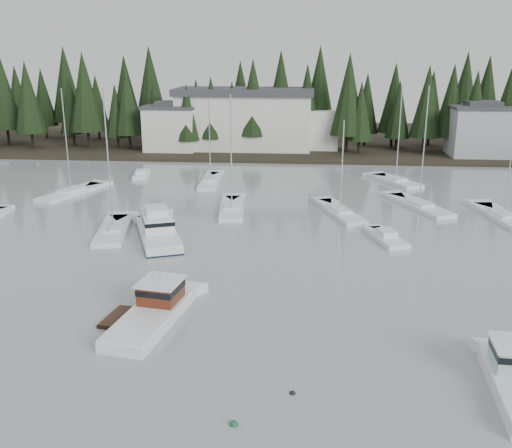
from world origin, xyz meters
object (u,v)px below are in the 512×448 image
Objects in this scene: cabin_cruiser_center at (158,231)px; runabout_3 at (142,176)px; sailboat_4 at (71,194)px; sailboat_7 at (396,182)px; runabout_1 at (386,239)px; lobster_boat_brown at (152,313)px; house_east_a at (480,130)px; sailboat_8 at (232,210)px; house_west at (171,127)px; sailboat_5 at (340,213)px; sailboat_10 at (211,182)px; sailboat_6 at (419,207)px; sailboat_11 at (503,218)px; sailboat_9 at (114,232)px; harbor_inn at (256,120)px.

cabin_cruiser_center is 29.89m from runabout_3.
sailboat_4 is (-15.72, 16.75, -0.64)m from cabin_cruiser_center.
sailboat_7 reaches higher than runabout_1.
sailboat_4 is (-19.86, 34.54, -0.45)m from lobster_boat_brown.
sailboat_8 is at bearing -135.71° from house_east_a.
sailboat_5 is (28.34, -38.60, -4.60)m from house_west.
sailboat_10 is (1.19, 25.03, -0.65)m from cabin_cruiser_center.
sailboat_6 is 1.20× the size of sailboat_10.
sailboat_11 is 1.75× the size of runabout_1.
sailboat_10 is at bearing -23.75° from cabin_cruiser_center.
sailboat_6 is at bearing -39.51° from runabout_1.
sailboat_5 is 25.18m from sailboat_9.
sailboat_11 is at bearing -39.86° from lobster_boat_brown.
sailboat_6 is at bearing -79.44° from sailboat_9.
sailboat_11 is (36.43, 9.99, -0.66)m from cabin_cruiser_center.
lobster_boat_brown is 50.61m from sailboat_7.
sailboat_8 is at bearing 43.75° from runabout_1.
sailboat_5 is at bearing 79.89° from sailboat_11.
sailboat_11 is (32.29, 27.77, -0.47)m from lobster_boat_brown.
sailboat_8 reaches higher than sailboat_10.
sailboat_5 is at bearing -53.72° from house_west.
sailboat_9 is (-32.99, -12.63, 0.01)m from sailboat_6.
lobster_boat_brown is at bearing 172.11° from cabin_cruiser_center.
sailboat_5 is 12.49m from sailboat_8.
lobster_boat_brown is 0.79× the size of sailboat_10.
runabout_3 is at bearing -89.55° from house_west.
lobster_boat_brown is 0.69× the size of sailboat_4.
runabout_3 is (-53.84, -19.74, -4.77)m from house_east_a.
lobster_boat_brown is 0.83× the size of sailboat_11.
sailboat_5 is (14.37, 28.20, -0.47)m from lobster_boat_brown.
cabin_cruiser_center is 0.99× the size of sailboat_11.
house_east_a is 39.12m from sailboat_11.
sailboat_4 reaches higher than sailboat_8.
sailboat_6 is (43.73, -2.74, 0.01)m from sailboat_4.
sailboat_9 is 2.25× the size of runabout_1.
cabin_cruiser_center is 38.52m from sailboat_7.
sailboat_4 is at bearing -100.34° from house_west.
runabout_1 is (32.35, -47.75, -4.52)m from house_west.
sailboat_8 reaches higher than lobster_boat_brown.
sailboat_9 is (-32.19, -25.88, 0.01)m from sailboat_7.
harbor_inn is 5.02× the size of runabout_3.
sailboat_6 is 40.28m from runabout_3.
cabin_cruiser_center is at bearing -115.91° from sailboat_9.
runabout_3 is (-15.69, 17.47, 0.06)m from sailboat_8.
cabin_cruiser_center is at bearing 22.57° from lobster_boat_brown.
sailboat_10 is at bearing 31.71° from sailboat_5.
house_east_a is at bearing -51.73° from sailboat_8.
sailboat_7 is (37.03, -21.76, -4.58)m from house_west.
sailboat_9 is 1.28× the size of sailboat_11.
sailboat_11 is at bearing -40.16° from house_west.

